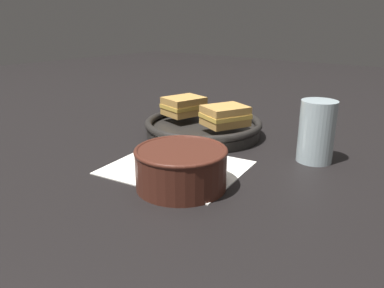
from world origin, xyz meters
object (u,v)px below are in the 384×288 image
spoon (189,165)px  skillet (203,127)px  sandwich_near_right (225,116)px  drinking_glass (317,131)px  sandwich_near_left (184,106)px  soup_bowl (181,165)px

spoon → skillet: 0.23m
sandwich_near_right → drinking_glass: size_ratio=0.97×
skillet → sandwich_near_left: sandwich_near_left is taller
drinking_glass → spoon: bearing=-131.8°
spoon → drinking_glass: (0.18, 0.20, 0.06)m
spoon → skillet: bearing=102.2°
spoon → sandwich_near_left: size_ratio=1.22×
spoon → sandwich_near_left: 0.28m
skillet → drinking_glass: size_ratio=2.86×
skillet → drinking_glass: 0.29m
sandwich_near_left → sandwich_near_right: same height
sandwich_near_right → skillet: bearing=171.5°
soup_bowl → sandwich_near_right: size_ratio=1.31×
spoon → drinking_glass: 0.27m
spoon → sandwich_near_right: (-0.04, 0.19, 0.06)m
spoon → sandwich_near_right: size_ratio=1.15×
skillet → sandwich_near_right: sandwich_near_right is taller
sandwich_near_left → soup_bowl: bearing=-50.7°
sandwich_near_left → sandwich_near_right: 0.15m
sandwich_near_right → soup_bowl: bearing=-71.9°
spoon → skillet: skillet is taller
sandwich_near_right → drinking_glass: drinking_glass is taller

